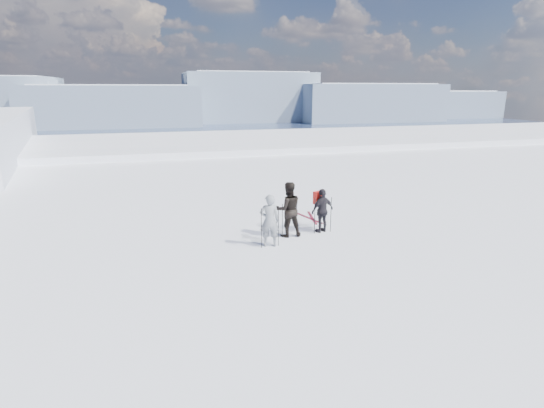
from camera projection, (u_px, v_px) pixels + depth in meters
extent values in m
plane|color=white|center=(196.00, 226.00, 71.82)|extent=(220.00, 208.01, 71.62)
cube|color=white|center=(223.00, 211.00, 41.04)|extent=(180.00, 16.00, 14.00)
plane|color=navy|center=(163.00, 142.00, 288.92)|extent=(820.00, 820.00, 0.00)
cube|color=slate|center=(115.00, 106.00, 413.03)|extent=(160.00, 80.00, 38.00)
cube|color=white|center=(113.00, 89.00, 408.83)|extent=(136.00, 70.00, 8.00)
cube|color=slate|center=(248.00, 97.00, 475.31)|extent=(140.00, 80.00, 52.00)
cube|color=white|center=(248.00, 76.00, 469.27)|extent=(119.00, 70.00, 8.00)
cube|color=slate|center=(366.00, 103.00, 482.63)|extent=(160.00, 80.00, 40.00)
cube|color=white|center=(367.00, 87.00, 478.17)|extent=(136.00, 70.00, 8.00)
cube|color=slate|center=(439.00, 104.00, 542.62)|extent=(130.00, 80.00, 32.00)
cube|color=white|center=(440.00, 94.00, 539.21)|extent=(110.50, 70.00, 8.00)
cone|color=black|center=(13.00, 176.00, 39.86)|extent=(5.60, 5.60, 10.00)
cone|color=black|center=(15.00, 182.00, 37.33)|extent=(5.60, 5.60, 10.00)
imported|color=gray|center=(269.00, 221.00, 13.62)|extent=(0.69, 0.51, 1.73)
imported|color=black|center=(288.00, 209.00, 14.55)|extent=(0.96, 0.76, 1.92)
imported|color=black|center=(322.00, 211.00, 15.01)|extent=(1.00, 0.65, 1.59)
cube|color=red|center=(319.00, 181.00, 14.94)|extent=(0.38, 0.28, 0.45)
cylinder|color=black|center=(261.00, 228.00, 13.52)|extent=(0.02, 0.02, 1.32)
cylinder|color=black|center=(278.00, 228.00, 13.71)|extent=(0.02, 0.02, 1.20)
cylinder|color=black|center=(282.00, 221.00, 14.49)|extent=(0.02, 0.02, 1.19)
cylinder|color=black|center=(297.00, 219.00, 14.69)|extent=(0.02, 0.02, 1.17)
cylinder|color=black|center=(315.00, 216.00, 14.88)|extent=(0.02, 0.02, 1.27)
cylinder|color=black|center=(331.00, 215.00, 15.07)|extent=(0.02, 0.02, 1.28)
cube|color=black|center=(309.00, 218.00, 16.80)|extent=(0.58, 1.65, 0.03)
cube|color=black|center=(312.00, 218.00, 16.83)|extent=(0.40, 1.69, 0.03)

